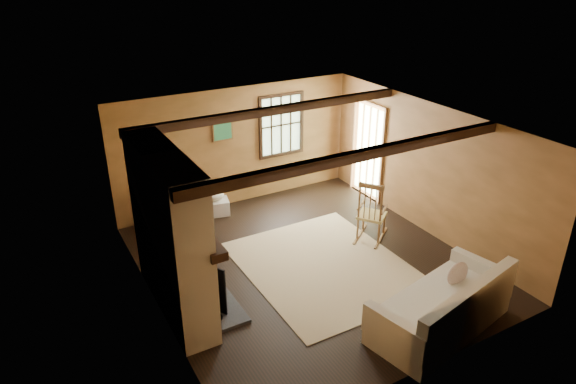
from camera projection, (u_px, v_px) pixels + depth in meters
ground at (308, 264)px, 8.56m from camera, size 5.50×5.50×0.00m
room_envelope at (313, 165)px, 8.18m from camera, size 5.02×5.52×2.44m
fireplace at (172, 240)px, 7.11m from camera, size 1.02×2.30×2.40m
rug at (324, 266)px, 8.49m from camera, size 2.50×3.00×0.01m
rocking_chair at (371, 214)px, 9.14m from camera, size 0.92×0.84×1.14m
sofa at (444, 310)px, 6.96m from camera, size 2.30×1.37×0.87m
firewood_pile at (154, 222)px, 9.63m from camera, size 0.69×0.13×0.25m
laundry_basket at (216, 207)px, 10.14m from camera, size 0.57×0.48×0.30m
basket_pillow at (215, 196)px, 10.04m from camera, size 0.45×0.41×0.18m
armchair at (174, 213)px, 9.41m from camera, size 1.17×1.17×0.76m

